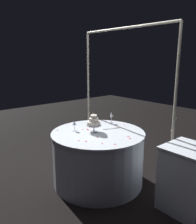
% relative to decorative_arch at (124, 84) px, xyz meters
% --- Properties ---
extents(ground_plane, '(12.00, 12.00, 0.00)m').
position_rel_decorative_arch_xyz_m(ground_plane, '(0.00, -0.52, -1.44)').
color(ground_plane, black).
extents(decorative_arch, '(1.82, 0.06, 2.27)m').
position_rel_decorative_arch_xyz_m(decorative_arch, '(0.00, 0.00, 0.00)').
color(decorative_arch, '#B7B29E').
rests_on(decorative_arch, ground).
extents(main_table, '(1.35, 1.35, 0.79)m').
position_rel_decorative_arch_xyz_m(main_table, '(0.00, -0.52, -1.05)').
color(main_table, silver).
rests_on(main_table, ground).
extents(side_table, '(0.55, 0.55, 0.81)m').
position_rel_decorative_arch_xyz_m(side_table, '(1.21, -0.14, -1.04)').
color(side_table, silver).
rests_on(side_table, ground).
extents(tiered_cake, '(0.22, 0.22, 0.25)m').
position_rel_decorative_arch_xyz_m(tiered_cake, '(-0.04, -0.57, -0.51)').
color(tiered_cake, silver).
rests_on(tiered_cake, main_table).
extents(wine_glass_0, '(0.06, 0.06, 0.18)m').
position_rel_decorative_arch_xyz_m(wine_glass_0, '(-0.22, -0.05, -0.52)').
color(wine_glass_0, silver).
rests_on(wine_glass_0, main_table).
extents(wine_glass_1, '(0.06, 0.06, 0.15)m').
position_rel_decorative_arch_xyz_m(wine_glass_1, '(-0.27, -0.75, -0.54)').
color(wine_glass_1, silver).
rests_on(wine_glass_1, main_table).
extents(wine_glass_2, '(0.06, 0.06, 0.16)m').
position_rel_decorative_arch_xyz_m(wine_glass_2, '(-0.45, -0.24, -0.54)').
color(wine_glass_2, silver).
rests_on(wine_glass_2, main_table).
extents(cake_knife, '(0.11, 0.29, 0.01)m').
position_rel_decorative_arch_xyz_m(cake_knife, '(0.02, -0.24, -0.65)').
color(cake_knife, silver).
rests_on(cake_knife, main_table).
extents(rose_petal_0, '(0.02, 0.03, 0.00)m').
position_rel_decorative_arch_xyz_m(rose_petal_0, '(0.12, -0.95, -0.65)').
color(rose_petal_0, '#E02D47').
rests_on(rose_petal_0, main_table).
extents(rose_petal_1, '(0.03, 0.03, 0.00)m').
position_rel_decorative_arch_xyz_m(rose_petal_1, '(0.18, -0.69, -0.65)').
color(rose_petal_1, '#E02D47').
rests_on(rose_petal_1, main_table).
extents(rose_petal_2, '(0.04, 0.03, 0.00)m').
position_rel_decorative_arch_xyz_m(rose_petal_2, '(0.51, -0.68, -0.65)').
color(rose_petal_2, '#E02D47').
rests_on(rose_petal_2, main_table).
extents(rose_petal_3, '(0.03, 0.03, 0.00)m').
position_rel_decorative_arch_xyz_m(rose_petal_3, '(0.39, -0.79, -0.65)').
color(rose_petal_3, '#E02D47').
rests_on(rose_petal_3, main_table).
extents(rose_petal_4, '(0.03, 0.04, 0.00)m').
position_rel_decorative_arch_xyz_m(rose_petal_4, '(-0.17, -0.57, -0.65)').
color(rose_petal_4, '#E02D47').
rests_on(rose_petal_4, main_table).
extents(rose_petal_5, '(0.03, 0.04, 0.00)m').
position_rel_decorative_arch_xyz_m(rose_petal_5, '(0.19, -0.89, -0.65)').
color(rose_petal_5, '#E02D47').
rests_on(rose_petal_5, main_table).
extents(rose_petal_6, '(0.03, 0.03, 0.00)m').
position_rel_decorative_arch_xyz_m(rose_petal_6, '(-0.24, -0.63, -0.65)').
color(rose_petal_6, '#E02D47').
rests_on(rose_petal_6, main_table).
extents(rose_petal_7, '(0.04, 0.04, 0.00)m').
position_rel_decorative_arch_xyz_m(rose_petal_7, '(-0.33, -0.05, -0.65)').
color(rose_petal_7, '#E02D47').
rests_on(rose_petal_7, main_table).
extents(rose_petal_8, '(0.03, 0.03, 0.00)m').
position_rel_decorative_arch_xyz_m(rose_petal_8, '(0.00, 0.03, -0.65)').
color(rose_petal_8, '#E02D47').
rests_on(rose_petal_8, main_table).
extents(rose_petal_9, '(0.04, 0.04, 0.00)m').
position_rel_decorative_arch_xyz_m(rose_petal_9, '(0.42, -0.34, -0.65)').
color(rose_petal_9, '#E02D47').
rests_on(rose_petal_9, main_table).
extents(rose_petal_10, '(0.04, 0.04, 0.00)m').
position_rel_decorative_arch_xyz_m(rose_petal_10, '(-0.21, -0.56, -0.65)').
color(rose_petal_10, '#E02D47').
rests_on(rose_petal_10, main_table).
extents(rose_petal_11, '(0.03, 0.04, 0.00)m').
position_rel_decorative_arch_xyz_m(rose_petal_11, '(-0.45, -0.92, -0.65)').
color(rose_petal_11, '#E02D47').
rests_on(rose_petal_11, main_table).
extents(rose_petal_12, '(0.03, 0.04, 0.00)m').
position_rel_decorative_arch_xyz_m(rose_petal_12, '(0.49, -0.38, -0.65)').
color(rose_petal_12, '#E02D47').
rests_on(rose_petal_12, main_table).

